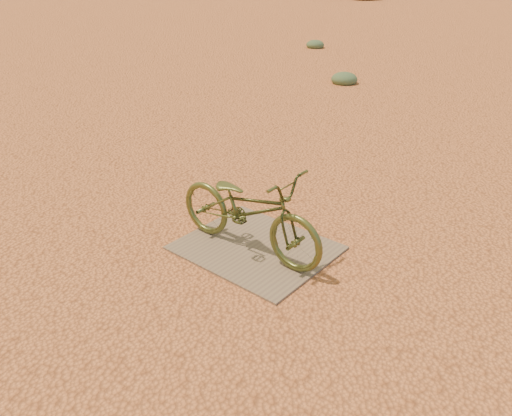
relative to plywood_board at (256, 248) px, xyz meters
The scene contains 5 objects.
ground 0.37m from the plywood_board, 102.76° to the right, with size 120.00×120.00×0.00m, color #DE7E47.
plywood_board is the anchor object (origin of this frame).
bicycle 0.47m from the plywood_board, 105.89° to the right, with size 0.60×1.71×0.90m, color #4A5325.
kale_a 7.77m from the plywood_board, 114.29° to the left, with size 0.61×0.61×0.34m, color #4F6A47.
kale_c 12.84m from the plywood_board, 121.09° to the left, with size 0.59×0.59×0.32m, color #4F6A47.
Camera 1 is at (2.87, -2.98, 2.65)m, focal length 35.00 mm.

